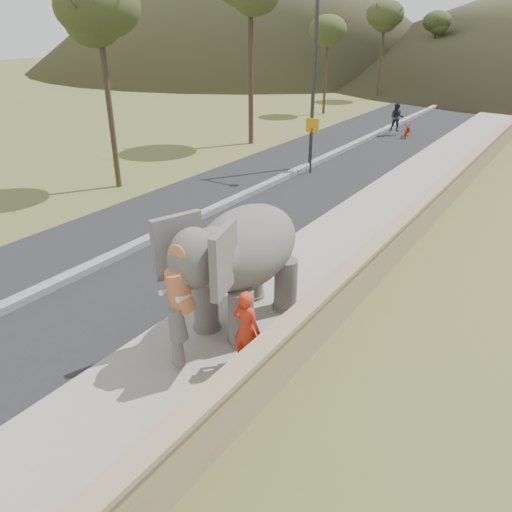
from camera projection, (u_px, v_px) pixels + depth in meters
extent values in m
plane|color=olive|center=(264.00, 309.00, 11.76)|extent=(160.00, 160.00, 0.00)
cube|color=black|center=(292.00, 175.00, 21.77)|extent=(7.00, 120.00, 0.03)
cube|color=black|center=(292.00, 173.00, 21.73)|extent=(0.35, 120.00, 0.22)
cube|color=#9E9687|center=(404.00, 194.00, 19.25)|extent=(3.00, 120.00, 0.15)
cube|color=tan|center=(450.00, 190.00, 18.22)|extent=(0.30, 120.00, 1.10)
cylinder|color=#313137|center=(314.00, 76.00, 21.31)|extent=(0.16, 0.16, 8.00)
cylinder|color=#2D2D33|center=(311.00, 151.00, 21.68)|extent=(0.08, 0.08, 2.00)
cube|color=orange|center=(312.00, 125.00, 21.21)|extent=(0.60, 0.05, 0.60)
imported|color=red|center=(246.00, 329.00, 9.30)|extent=(0.59, 0.39, 1.61)
imported|color=maroon|center=(408.00, 130.00, 28.71)|extent=(0.86, 1.69, 0.85)
imported|color=black|center=(397.00, 118.00, 28.81)|extent=(0.88, 0.74, 1.60)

